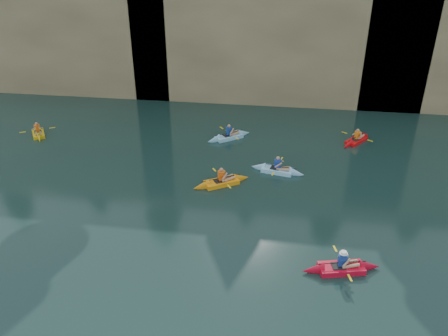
# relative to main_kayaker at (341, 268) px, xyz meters

# --- Properties ---
(ground) EXTENTS (160.00, 160.00, 0.00)m
(ground) POSITION_rel_main_kayaker_xyz_m (-6.00, -0.88, -0.17)
(ground) COLOR black
(ground) RESTS_ON ground
(cliff) EXTENTS (70.00, 16.00, 12.00)m
(cliff) POSITION_rel_main_kayaker_xyz_m (-6.00, 29.12, 5.83)
(cliff) COLOR tan
(cliff) RESTS_ON ground
(cliff_slab_west) EXTENTS (26.00, 2.40, 10.56)m
(cliff_slab_west) POSITION_rel_main_kayaker_xyz_m (-26.00, 21.72, 5.11)
(cliff_slab_west) COLOR #9A875D
(cliff_slab_west) RESTS_ON ground
(cliff_slab_center) EXTENTS (24.00, 2.40, 11.40)m
(cliff_slab_center) POSITION_rel_main_kayaker_xyz_m (-4.00, 21.72, 5.53)
(cliff_slab_center) COLOR #9A875D
(cliff_slab_center) RESTS_ON ground
(sea_cave_west) EXTENTS (4.50, 1.00, 4.00)m
(sea_cave_west) POSITION_rel_main_kayaker_xyz_m (-24.00, 21.07, 1.83)
(sea_cave_west) COLOR black
(sea_cave_west) RESTS_ON ground
(sea_cave_center) EXTENTS (3.50, 1.00, 3.20)m
(sea_cave_center) POSITION_rel_main_kayaker_xyz_m (-10.00, 21.07, 1.43)
(sea_cave_center) COLOR black
(sea_cave_center) RESTS_ON ground
(sea_cave_east) EXTENTS (5.00, 1.00, 4.50)m
(sea_cave_east) POSITION_rel_main_kayaker_xyz_m (4.00, 21.07, 2.08)
(sea_cave_east) COLOR black
(sea_cave_east) RESTS_ON ground
(main_kayaker) EXTENTS (3.47, 2.25, 1.26)m
(main_kayaker) POSITION_rel_main_kayaker_xyz_m (0.00, 0.00, 0.00)
(main_kayaker) COLOR red
(main_kayaker) RESTS_ON ground
(kayaker_orange) EXTENTS (3.37, 2.52, 1.33)m
(kayaker_orange) POSITION_rel_main_kayaker_xyz_m (-6.18, 6.59, -0.00)
(kayaker_orange) COLOR orange
(kayaker_orange) RESTS_ON ground
(kayaker_ltblue_near) EXTENTS (3.39, 2.51, 1.31)m
(kayaker_ltblue_near) POSITION_rel_main_kayaker_xyz_m (-3.06, 8.58, -0.01)
(kayaker_ltblue_near) COLOR #98D9FF
(kayaker_ltblue_near) RESTS_ON ground
(kayaker_red_far) EXTENTS (2.57, 3.11, 1.22)m
(kayaker_red_far) POSITION_rel_main_kayaker_xyz_m (2.21, 13.94, -0.02)
(kayaker_red_far) COLOR red
(kayaker_red_far) RESTS_ON ground
(kayaker_yellow) EXTENTS (2.28, 2.92, 1.23)m
(kayaker_yellow) POSITION_rel_main_kayaker_xyz_m (-20.39, 11.72, -0.01)
(kayaker_yellow) COLOR gold
(kayaker_yellow) RESTS_ON ground
(kayaker_ltblue_mid) EXTENTS (3.21, 2.77, 1.32)m
(kayaker_ltblue_mid) POSITION_rel_main_kayaker_xyz_m (-6.68, 13.21, -0.01)
(kayaker_ltblue_mid) COLOR #8FD1EF
(kayaker_ltblue_mid) RESTS_ON ground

